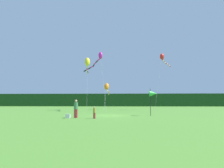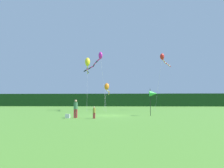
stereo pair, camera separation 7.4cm
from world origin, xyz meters
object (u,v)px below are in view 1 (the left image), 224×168
cooler_box (68,116)px  kite_yellow (87,63)px  person_adult (76,108)px  person_child (94,112)px  kite_orange (107,87)px  banner_flag_pole (153,94)px  kite_magenta (98,58)px  kite_red (163,58)px

cooler_box → kite_yellow: size_ratio=0.04×
cooler_box → person_adult: bearing=29.3°
person_adult → person_child: 2.13m
cooler_box → kite_orange: 21.36m
banner_flag_pole → kite_magenta: (-7.85, 10.71, 6.74)m
person_child → kite_magenta: (-1.44, 14.74, 8.66)m
person_adult → kite_magenta: bearing=87.7°
kite_orange → kite_yellow: size_ratio=0.74×
cooler_box → banner_flag_pole: bearing=22.6°
cooler_box → kite_red: size_ratio=0.04×
cooler_box → banner_flag_pole: (9.11, 3.78, 2.37)m
kite_red → cooler_box: bearing=-125.0°
cooler_box → kite_orange: kite_orange is taller
cooler_box → kite_magenta: size_ratio=0.04×
cooler_box → kite_magenta: (1.26, 14.49, 9.10)m
person_child → banner_flag_pole: banner_flag_pole is taller
person_adult → person_child: size_ratio=1.57×
kite_red → kite_orange: (-11.36, 1.21, -5.87)m
cooler_box → kite_orange: (2.35, 20.77, 4.41)m
banner_flag_pole → kite_yellow: 18.39m
person_adult → banner_flag_pole: size_ratio=0.58×
kite_orange → kite_magenta: kite_magenta is taller
banner_flag_pole → cooler_box: bearing=-157.4°
banner_flag_pole → kite_orange: 18.40m
person_adult → banner_flag_pole: 9.19m
banner_flag_pole → kite_red: bearing=73.7°
banner_flag_pole → kite_red: (4.61, 15.78, 7.91)m
kite_orange → kite_yellow: 6.60m
kite_orange → kite_yellow: kite_yellow is taller
person_child → kite_orange: bearing=90.9°
kite_red → kite_orange: size_ratio=1.49×
cooler_box → kite_yellow: (-1.19, 17.53, 8.94)m
person_adult → kite_orange: size_ratio=0.24×
kite_magenta → kite_yellow: (-2.45, 3.04, -0.16)m
banner_flag_pole → kite_yellow: bearing=126.8°
kite_red → kite_orange: kite_red is taller
person_adult → kite_red: bearing=55.8°
person_adult → kite_yellow: kite_yellow is taller
kite_orange → kite_yellow: (-3.54, -3.24, 4.53)m
person_child → kite_yellow: bearing=102.3°
kite_yellow → banner_flag_pole: bearing=-53.2°
kite_red → person_adult: bearing=-124.2°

